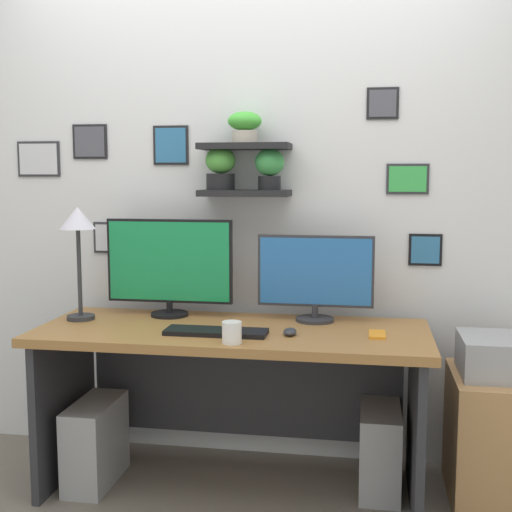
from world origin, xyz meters
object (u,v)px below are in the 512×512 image
(desk, at_px, (235,370))
(drawer_cabinet, at_px, (501,438))
(computer_mouse, at_px, (290,332))
(coffee_mug, at_px, (232,333))
(keyboard, at_px, (216,332))
(desk_lamp, at_px, (78,231))
(cell_phone, at_px, (377,334))
(monitor_right, at_px, (315,276))
(computer_tower_left, at_px, (96,442))
(computer_tower_right, at_px, (380,449))
(monitor_left, at_px, (169,265))
(printer, at_px, (505,356))

(desk, bearing_deg, drawer_cabinet, 1.95)
(computer_mouse, height_order, coffee_mug, coffee_mug)
(keyboard, bearing_deg, drawer_cabinet, 9.83)
(desk_lamp, distance_m, cell_phone, 1.44)
(coffee_mug, distance_m, drawer_cabinet, 1.29)
(monitor_right, xyz_separation_m, computer_tower_left, (-0.99, -0.26, -0.77))
(keyboard, xyz_separation_m, computer_mouse, (0.32, 0.03, 0.01))
(cell_phone, xyz_separation_m, computer_tower_right, (0.03, 0.14, -0.56))
(drawer_cabinet, bearing_deg, desk, -178.05)
(monitor_left, xyz_separation_m, keyboard, (0.31, -0.33, -0.24))
(computer_mouse, height_order, cell_phone, computer_mouse)
(coffee_mug, bearing_deg, computer_tower_right, 31.19)
(computer_mouse, relative_size, cell_phone, 0.64)
(keyboard, distance_m, computer_tower_left, 0.83)
(keyboard, height_order, cell_phone, keyboard)
(desk, xyz_separation_m, printer, (1.19, 0.04, 0.11))
(monitor_right, xyz_separation_m, keyboard, (-0.40, -0.33, -0.20))
(desk_lamp, distance_m, computer_tower_right, 1.71)
(computer_tower_left, bearing_deg, printer, 4.41)
(printer, bearing_deg, cell_phone, -167.16)
(cell_phone, relative_size, computer_tower_right, 0.35)
(cell_phone, bearing_deg, desk, 172.17)
(desk, bearing_deg, computer_tower_right, 4.52)
(monitor_right, bearing_deg, printer, -8.23)
(cell_phone, relative_size, printer, 0.37)
(cell_phone, bearing_deg, keyboard, -172.88)
(cell_phone, height_order, printer, cell_phone)
(desk, xyz_separation_m, computer_tower_right, (0.66, 0.05, -0.35))
(printer, bearing_deg, drawer_cabinet, -90.00)
(monitor_right, xyz_separation_m, drawer_cabinet, (0.83, -0.12, -0.68))
(coffee_mug, xyz_separation_m, printer, (1.13, 0.36, -0.15))
(cell_phone, xyz_separation_m, printer, (0.55, 0.12, -0.11))
(drawer_cabinet, height_order, computer_tower_left, drawer_cabinet)
(desk, relative_size, computer_tower_right, 4.35)
(monitor_left, bearing_deg, keyboard, -47.49)
(desk_lamp, bearing_deg, computer_tower_left, -46.28)
(desk, relative_size, drawer_cabinet, 3.08)
(monitor_left, xyz_separation_m, drawer_cabinet, (1.54, -0.12, -0.71))
(computer_mouse, bearing_deg, computer_tower_right, 26.07)
(monitor_right, bearing_deg, computer_mouse, -105.33)
(monitor_right, bearing_deg, drawer_cabinet, -8.23)
(keyboard, height_order, printer, keyboard)
(desk, height_order, computer_tower_left, desk)
(desk_lamp, relative_size, computer_tower_left, 1.33)
(monitor_left, bearing_deg, drawer_cabinet, -4.49)
(drawer_cabinet, distance_m, computer_tower_left, 1.83)
(monitor_left, xyz_separation_m, desk_lamp, (-0.39, -0.16, 0.17))
(computer_mouse, xyz_separation_m, coffee_mug, (-0.22, -0.18, 0.03))
(coffee_mug, relative_size, printer, 0.24)
(monitor_right, distance_m, keyboard, 0.56)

